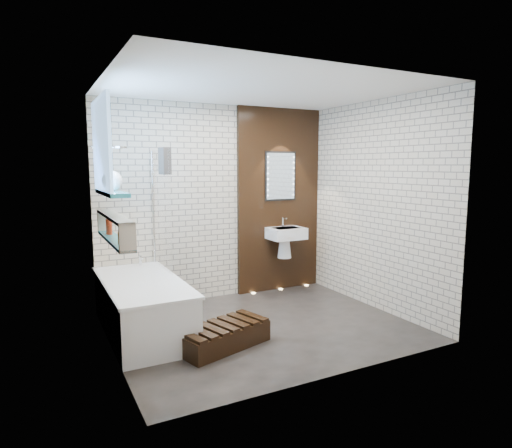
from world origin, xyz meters
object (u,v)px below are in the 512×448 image
bathtub (143,306)px  walnut_step (223,337)px  bath_screen (161,210)px  led_mirror (281,176)px  washbasin (286,237)px

bathtub → walnut_step: bearing=-50.2°
bath_screen → bathtub: bearing=-128.9°
bathtub → led_mirror: led_mirror is taller
washbasin → bathtub: bearing=-164.0°
washbasin → walnut_step: washbasin is taller
walnut_step → bath_screen: bearing=102.8°
bathtub → washbasin: 2.32m
bathtub → bath_screen: bath_screen is taller
walnut_step → washbasin: bearing=41.6°
led_mirror → washbasin: bearing=-90.0°
bathtub → washbasin: (2.17, 0.62, 0.50)m
bath_screen → walnut_step: bath_screen is taller
washbasin → led_mirror: 0.88m
bathtub → bath_screen: (0.35, 0.44, 0.99)m
washbasin → led_mirror: size_ratio=0.83×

